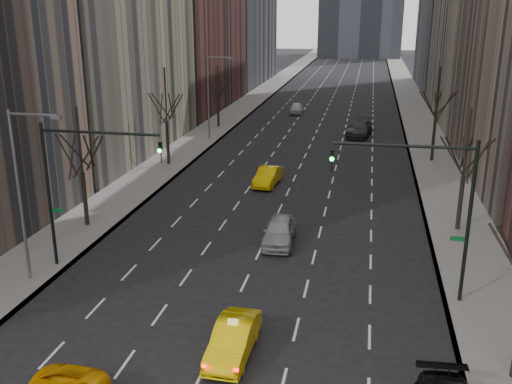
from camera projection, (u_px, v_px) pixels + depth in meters
The scene contains 16 objects.
sidewalk_left at pixel (247, 104), 86.44m from camera, with size 4.50×320.00×0.15m, color slate.
sidewalk_right at pixel (414, 109), 81.91m from camera, with size 4.50×320.00×0.15m, color slate.
tree_lw_b at pixel (83, 173), 36.72m from camera, with size 3.36×3.50×7.82m.
tree_lw_c at pixel (167, 122), 51.56m from camera, with size 3.36×3.50×8.74m.
tree_lw_d at pixel (218, 98), 68.52m from camera, with size 3.36×3.50×7.36m.
tree_rw_b at pixel (463, 176), 36.01m from camera, with size 3.36×3.50×7.82m.
tree_rw_c at pixel (435, 119), 52.72m from camera, with size 3.36×3.50×8.74m.
traffic_mast_left at pixel (76, 174), 30.03m from camera, with size 6.69×0.39×8.00m.
traffic_mast_right at pixel (434, 194), 26.66m from camera, with size 6.69×0.39×8.00m.
streetlight_near at pixel (24, 180), 28.45m from camera, with size 2.83×0.22×9.00m.
streetlight_far at pixel (211, 89), 61.14m from camera, with size 2.83×0.22×9.00m.
taxi_sedan at pixel (233, 339), 23.59m from camera, with size 1.52×4.34×1.43m, color yellow.
silver_sedan_ahead at pixel (279, 231), 34.92m from camera, with size 1.86×4.61×1.57m, color gray.
far_taxi at pixel (268, 176), 46.60m from camera, with size 1.53×4.38×1.44m, color yellow.
far_suv_grey at pixel (359, 129), 64.64m from camera, with size 2.42×5.95×1.73m, color #2C2C31.
far_car_white at pixel (296, 108), 78.76m from camera, with size 1.71×4.24×1.45m, color silver.
Camera 1 is at (5.86, -14.49, 13.74)m, focal length 40.00 mm.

